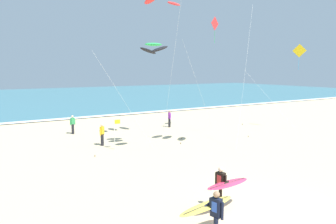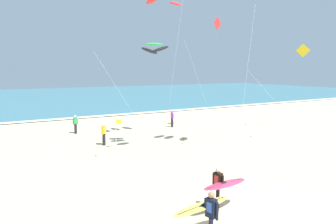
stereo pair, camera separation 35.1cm
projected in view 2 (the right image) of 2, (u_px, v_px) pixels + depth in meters
name	position (u px, v px, depth m)	size (l,w,h in m)	color
ground_plane	(266.00, 217.00, 11.88)	(160.00, 160.00, 0.00)	#D1BA8E
ocean_water	(36.00, 98.00, 60.96)	(160.00, 60.00, 0.08)	teal
shoreline_foam	(76.00, 118.00, 35.51)	(160.00, 1.20, 0.01)	white
surfer_lead	(222.00, 185.00, 12.25)	(2.36, 1.12, 1.71)	black
surfer_trailing	(207.00, 210.00, 10.05)	(2.56, 1.15, 1.71)	black
kite_arc_ivory_near	(165.00, 0.00, 23.62)	(2.99, 2.96, 10.90)	red
kite_diamond_scarlet_mid	(216.00, 28.00, 27.38)	(5.00, 1.78, 9.93)	red
kite_arc_emerald_far	(154.00, 48.00, 20.85)	(4.74, 2.65, 7.14)	black
kite_diamond_golden_low	(301.00, 54.00, 28.15)	(2.74, 4.82, 7.65)	yellow
bystander_green_top	(75.00, 124.00, 27.13)	(0.48, 0.26, 1.59)	black
bystander_yellow_top	(104.00, 134.00, 22.95)	(0.42, 0.33, 1.59)	black
bystander_purple_top	(172.00, 119.00, 30.16)	(0.24, 0.49, 1.59)	black
lifeguard_flag	(117.00, 131.00, 21.78)	(0.44, 0.05, 2.10)	silver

